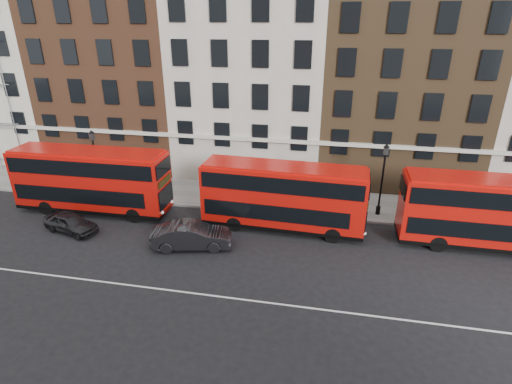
% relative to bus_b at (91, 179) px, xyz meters
% --- Properties ---
extents(ground, '(120.00, 120.00, 0.00)m').
position_rel_bus_b_xyz_m(ground, '(9.67, -6.00, -2.56)').
color(ground, black).
rests_on(ground, ground).
extents(pavement, '(80.00, 5.00, 0.15)m').
position_rel_bus_b_xyz_m(pavement, '(9.67, 4.50, -2.48)').
color(pavement, gray).
rests_on(pavement, ground).
extents(kerb, '(80.00, 0.30, 0.16)m').
position_rel_bus_b_xyz_m(kerb, '(9.67, 2.00, -2.48)').
color(kerb, gray).
rests_on(kerb, ground).
extents(road_centre_line, '(70.00, 0.12, 0.01)m').
position_rel_bus_b_xyz_m(road_centre_line, '(9.67, -8.00, -2.55)').
color(road_centre_line, white).
rests_on(road_centre_line, ground).
extents(building_terrace, '(64.00, 11.95, 22.00)m').
position_rel_bus_b_xyz_m(building_terrace, '(9.37, 11.88, 7.68)').
color(building_terrace, beige).
rests_on(building_terrace, ground).
extents(bus_b, '(11.38, 2.87, 4.76)m').
position_rel_bus_b_xyz_m(bus_b, '(0.00, 0.00, 0.00)').
color(bus_b, red).
rests_on(bus_b, ground).
extents(bus_c, '(11.00, 3.13, 4.57)m').
position_rel_bus_b_xyz_m(bus_c, '(14.07, 0.00, -0.10)').
color(bus_c, red).
rests_on(bus_c, ground).
extents(bus_d, '(11.01, 2.78, 4.61)m').
position_rel_bus_b_xyz_m(bus_d, '(27.08, 0.00, -0.08)').
color(bus_d, red).
rests_on(bus_d, ground).
extents(car_rear, '(4.19, 2.52, 1.33)m').
position_rel_bus_b_xyz_m(car_rear, '(0.16, -3.23, -1.89)').
color(car_rear, black).
rests_on(car_rear, ground).
extents(car_front, '(5.23, 2.82, 1.64)m').
position_rel_bus_b_xyz_m(car_front, '(8.85, -3.57, -1.74)').
color(car_front, '#242427').
rests_on(car_front, ground).
extents(lamp_post_left, '(0.44, 0.44, 5.33)m').
position_rel_bus_b_xyz_m(lamp_post_left, '(-1.09, 2.63, 0.52)').
color(lamp_post_left, black).
rests_on(lamp_post_left, pavement).
extents(lamp_post_right, '(0.44, 0.44, 5.33)m').
position_rel_bus_b_xyz_m(lamp_post_right, '(20.74, 3.16, 0.52)').
color(lamp_post_right, black).
rests_on(lamp_post_right, pavement).
extents(iron_railings, '(6.60, 0.06, 1.00)m').
position_rel_bus_b_xyz_m(iron_railings, '(9.67, 6.70, -1.91)').
color(iron_railings, black).
rests_on(iron_railings, pavement).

